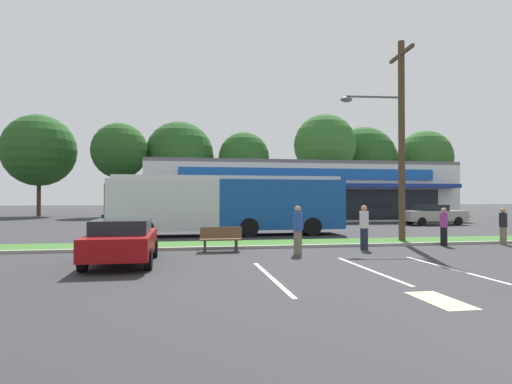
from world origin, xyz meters
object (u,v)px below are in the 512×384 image
utility_pole (398,134)px  pedestrian_by_pole (444,227)px  car_2 (433,214)px  pedestrian_mid (298,230)px  city_bus (228,203)px  pedestrian_near_bench (364,227)px  car_0 (139,218)px  bus_stop_bench (221,238)px  car_1 (122,241)px  pedestrian_far (503,226)px

utility_pole → pedestrian_by_pole: utility_pole is taller
car_2 → pedestrian_mid: bearing=-135.1°
city_bus → pedestrian_near_bench: 8.79m
city_bus → car_0: bearing=-49.1°
utility_pole → car_2: utility_pole is taller
city_bus → car_0: city_bus is taller
car_2 → pedestrian_by_pole: bearing=-120.7°
bus_stop_bench → pedestrian_mid: bearing=153.9°
car_1 → car_0: bearing=3.6°
car_0 → pedestrian_near_bench: 16.72m
utility_pole → bus_stop_bench: utility_pole is taller
utility_pole → pedestrian_near_bench: utility_pole is taller
city_bus → bus_stop_bench: city_bus is taller
car_1 → pedestrian_by_pole: size_ratio=2.63×
car_0 → pedestrian_far: bearing=-37.1°
utility_pole → car_2: (9.09, 11.65, -4.19)m
car_1 → pedestrian_far: 16.08m
car_0 → pedestrian_near_bench: size_ratio=2.62×
utility_pole → pedestrian_far: (4.20, -1.42, -4.17)m
pedestrian_far → utility_pole: bearing=130.2°
city_bus → car_1: 10.58m
city_bus → car_1: city_bus is taller
pedestrian_by_pole → pedestrian_far: 2.87m
bus_stop_bench → pedestrian_mid: (2.71, -1.32, 0.39)m
car_0 → pedestrian_mid: pedestrian_mid is taller
car_2 → pedestrian_near_bench: bearing=-130.4°
pedestrian_mid → car_0: bearing=59.1°
pedestrian_by_pole → utility_pole: bearing=-10.6°
car_0 → pedestrian_by_pole: size_ratio=2.83×
city_bus → car_0: (-5.35, 5.99, -1.03)m
pedestrian_by_pole → pedestrian_far: pedestrian_by_pole is taller
car_1 → pedestrian_far: size_ratio=2.67×
pedestrian_by_pole → pedestrian_mid: bearing=48.9°
pedestrian_near_bench → pedestrian_mid: 3.12m
city_bus → pedestrian_mid: bearing=100.4°
car_1 → utility_pole: bearing=-69.8°
pedestrian_near_bench → car_2: bearing=-152.9°
pedestrian_near_bench → pedestrian_mid: size_ratio=1.00×
utility_pole → bus_stop_bench: 9.59m
utility_pole → car_2: 15.36m
pedestrian_mid → pedestrian_near_bench: bearing=-40.2°
car_1 → pedestrian_far: (15.83, 2.86, 0.08)m
utility_pole → car_2: size_ratio=1.94×
pedestrian_by_pole → pedestrian_mid: (-6.93, -1.59, 0.07)m
bus_stop_bench → car_0: (-4.31, 12.98, 0.24)m
car_2 → pedestrian_near_bench: (-11.71, -13.75, 0.09)m
utility_pole → pedestrian_far: bearing=-18.7°
car_2 → pedestrian_near_bench: size_ratio=2.70×
pedestrian_mid → utility_pole: bearing=-28.9°
pedestrian_by_pole → car_1: bearing=48.4°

